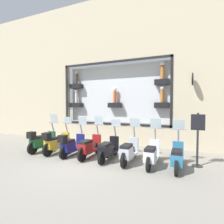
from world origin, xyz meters
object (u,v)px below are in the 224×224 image
Objects in this scene: scooter_silver_2 at (129,151)px; scooter_navy_5 at (71,145)px; scooter_red_4 at (89,147)px; scooter_teal_0 at (177,157)px; scooter_black_3 at (108,149)px; scooter_yellow_6 at (56,143)px; scooter_green_7 at (41,141)px; scooter_white_1 at (152,154)px; shop_sign_post at (198,137)px.

scooter_silver_2 is 1.01× the size of scooter_navy_5.
scooter_red_4 is at bearing 89.89° from scooter_silver_2.
scooter_teal_0 reaches higher than scooter_black_3.
scooter_silver_2 reaches higher than scooter_black_3.
scooter_black_3 is 0.99× the size of scooter_red_4.
scooter_teal_0 reaches higher than scooter_yellow_6.
scooter_silver_2 is 1.00× the size of scooter_green_7.
scooter_silver_2 is at bearing -90.11° from scooter_red_4.
scooter_navy_5 reaches higher than scooter_black_3.
scooter_red_4 is 1.00× the size of scooter_yellow_6.
scooter_green_7 reaches higher than scooter_navy_5.
scooter_green_7 is (-0.00, 0.84, -0.00)m from scooter_yellow_6.
scooter_white_1 is at bearing -90.22° from scooter_silver_2.
scooter_navy_5 is at bearing -90.77° from scooter_yellow_6.
scooter_teal_0 is at bearing -90.08° from scooter_white_1.
scooter_yellow_6 is at bearing -89.99° from scooter_green_7.
scooter_red_4 is 4.07m from shop_sign_post.
scooter_red_4 is 0.84m from scooter_navy_5.
scooter_green_7 is 6.55m from shop_sign_post.
scooter_white_1 is (0.00, 0.84, 0.00)m from scooter_teal_0.
scooter_teal_0 is 5.03m from scooter_yellow_6.
scooter_green_7 is (-0.06, 2.51, 0.03)m from scooter_red_4.
scooter_navy_5 is 0.99× the size of scooter_green_7.
scooter_black_3 is at bearing 100.71° from shop_sign_post.
shop_sign_post reaches higher than scooter_red_4.
shop_sign_post reaches higher than scooter_white_1.
shop_sign_post is at bearing -82.22° from scooter_navy_5.
scooter_red_4 is at bearing 89.87° from scooter_teal_0.
shop_sign_post reaches higher than scooter_yellow_6.
scooter_teal_0 is 4.19m from scooter_navy_5.
scooter_green_7 is at bearing 90.52° from scooter_teal_0.
scooter_white_1 is 0.84m from scooter_silver_2.
scooter_red_4 reaches higher than scooter_yellow_6.
scooter_teal_0 is 1.05m from shop_sign_post.
scooter_silver_2 is 2.52m from scooter_navy_5.
scooter_teal_0 is 2.51m from scooter_black_3.
scooter_navy_5 is (-0.06, 4.19, 0.04)m from scooter_teal_0.
scooter_red_4 is at bearing 98.39° from shop_sign_post.
scooter_green_7 is (0.01, 1.68, 0.02)m from scooter_navy_5.
scooter_teal_0 is 0.84m from scooter_white_1.
scooter_yellow_6 reaches higher than scooter_black_3.
scooter_red_4 reaches higher than scooter_white_1.
scooter_silver_2 is 1.68m from scooter_red_4.
scooter_yellow_6 is 1.00× the size of scooter_green_7.
scooter_red_4 reaches higher than scooter_navy_5.
scooter_white_1 is at bearing -90.15° from scooter_red_4.
scooter_navy_5 is 0.99× the size of scooter_yellow_6.
scooter_yellow_6 is 0.84m from scooter_green_7.
scooter_navy_5 is 1.68m from scooter_green_7.
scooter_black_3 is at bearing 90.00° from scooter_teal_0.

